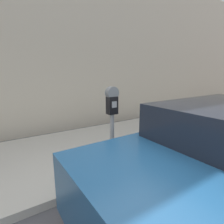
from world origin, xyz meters
name	(u,v)px	position (x,y,z in m)	size (l,w,h in m)	color
sidewalk	(69,153)	(0.00, 2.20, 0.06)	(24.00, 2.80, 0.13)	#ADAAA3
building_facade	(41,39)	(0.00, 4.18, 2.77)	(24.00, 0.30, 5.54)	beige
parking_meter	(112,114)	(0.43, 1.09, 1.13)	(0.21, 0.15, 1.47)	gray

